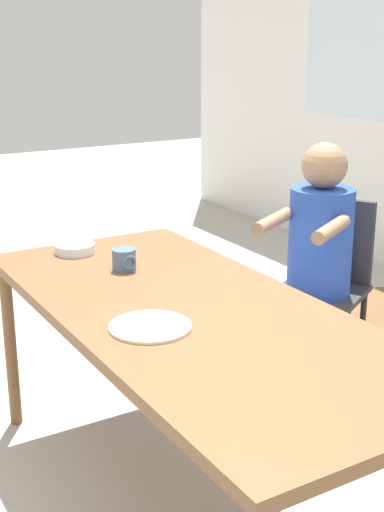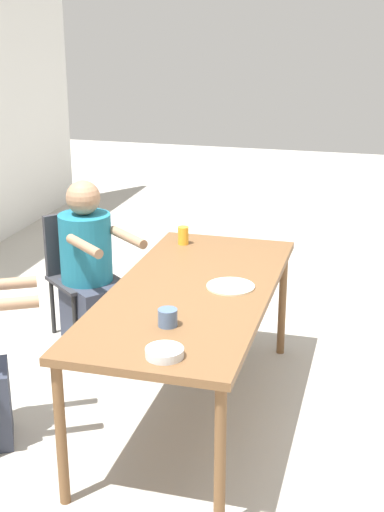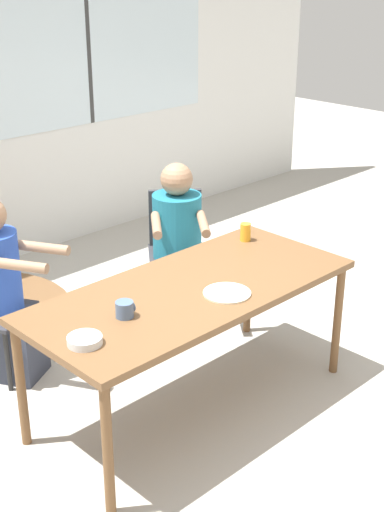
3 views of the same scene
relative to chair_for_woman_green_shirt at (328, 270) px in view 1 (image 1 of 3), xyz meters
The scene contains 7 objects.
ground_plane 1.43m from the chair_for_woman_green_shirt, 60.74° to the right, with size 16.00×16.00×0.00m, color #B2ADA3.
dining_table 1.35m from the chair_for_woman_green_shirt, 60.74° to the right, with size 1.85×0.82×0.75m.
chair_for_woman_green_shirt is the anchor object (origin of this frame).
person_woman_green_shirt 0.17m from the chair_for_woman_green_shirt, 60.74° to the right, with size 0.53×0.62×1.14m.
coffee_mug 1.23m from the chair_for_woman_green_shirt, 81.32° to the right, with size 0.10×0.09×0.08m.
bowl_white_shallow 1.30m from the chair_for_woman_green_shirt, 95.52° to the right, with size 0.16×0.16×0.04m.
plate_tortillas 1.56m from the chair_for_woman_green_shirt, 61.89° to the right, with size 0.25×0.25×0.01m.
Camera 1 is at (1.85, -1.11, 1.60)m, focal length 50.00 mm.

